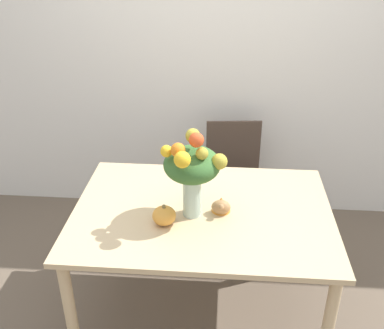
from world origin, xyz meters
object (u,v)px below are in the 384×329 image
pumpkin (164,216)px  dining_chair_near_window (234,180)px  turkey_figurine (221,205)px  flower_vase (192,168)px

pumpkin → dining_chair_near_window: dining_chair_near_window is taller
turkey_figurine → dining_chair_near_window: dining_chair_near_window is taller
flower_vase → dining_chair_near_window: flower_vase is taller
flower_vase → turkey_figurine: size_ratio=3.64×
pumpkin → dining_chair_near_window: (0.37, 0.98, -0.33)m
flower_vase → dining_chair_near_window: 1.08m
flower_vase → dining_chair_near_window: bearing=75.1°
flower_vase → turkey_figurine: bearing=16.2°
pumpkin → turkey_figurine: bearing=24.4°
flower_vase → turkey_figurine: (0.15, 0.04, -0.24)m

